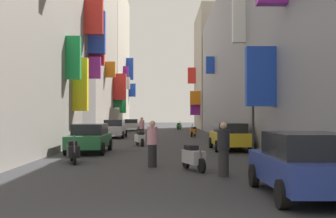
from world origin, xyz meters
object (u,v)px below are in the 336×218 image
(traffic_light_near_corner, at_px, (253,89))
(scooter_orange, at_px, (193,131))
(parked_car_yellow, at_px, (230,136))
(scooter_silver, at_px, (193,157))
(pedestrian_near_left, at_px, (142,129))
(parked_car_green, at_px, (90,137))
(parked_car_white, at_px, (131,125))
(scooter_green, at_px, (179,126))
(pedestrian_crossing, at_px, (224,150))
(parked_car_silver, at_px, (114,128))
(parked_car_blue, at_px, (306,163))
(scooter_black, at_px, (73,151))
(pedestrian_near_right, at_px, (152,144))
(scooter_white, at_px, (140,138))

(traffic_light_near_corner, bearing_deg, scooter_orange, 95.94)
(parked_car_yellow, distance_m, scooter_silver, 8.88)
(pedestrian_near_left, relative_size, traffic_light_near_corner, 0.37)
(parked_car_green, distance_m, parked_car_white, 29.59)
(parked_car_yellow, bearing_deg, scooter_green, 92.99)
(pedestrian_crossing, bearing_deg, parked_car_yellow, 80.14)
(parked_car_green, height_order, pedestrian_crossing, pedestrian_crossing)
(parked_car_silver, bearing_deg, pedestrian_crossing, -75.06)
(parked_car_white, distance_m, traffic_light_near_corner, 31.96)
(parked_car_blue, height_order, parked_car_white, parked_car_blue)
(parked_car_silver, xyz_separation_m, parked_car_blue, (7.41, -25.61, -0.00))
(scooter_black, bearing_deg, traffic_light_near_corner, 23.50)
(parked_car_silver, relative_size, pedestrian_crossing, 2.58)
(pedestrian_crossing, height_order, pedestrian_near_left, pedestrian_near_left)
(scooter_black, relative_size, pedestrian_crossing, 1.16)
(parked_car_white, distance_m, scooter_black, 34.23)
(pedestrian_crossing, bearing_deg, pedestrian_near_right, 133.42)
(scooter_black, height_order, scooter_silver, same)
(parked_car_white, bearing_deg, parked_car_silver, -90.83)
(scooter_green, bearing_deg, scooter_orange, -87.95)
(scooter_white, bearing_deg, pedestrian_near_right, -84.35)
(parked_car_blue, height_order, scooter_black, parked_car_blue)
(scooter_green, xyz_separation_m, pedestrian_near_left, (-3.61, -21.84, 0.40))
(parked_car_green, distance_m, pedestrian_near_left, 10.90)
(scooter_orange, height_order, scooter_white, same)
(scooter_black, xyz_separation_m, scooter_white, (2.12, 9.29, -0.00))
(scooter_white, bearing_deg, scooter_black, -102.84)
(parked_car_yellow, relative_size, pedestrian_near_right, 2.58)
(parked_car_blue, xyz_separation_m, pedestrian_crossing, (-1.45, 3.26, 0.05))
(parked_car_blue, xyz_separation_m, scooter_orange, (-0.73, 26.97, -0.32))
(parked_car_silver, relative_size, scooter_silver, 2.51)
(parked_car_white, xyz_separation_m, scooter_silver, (4.90, -36.60, -0.27))
(scooter_white, height_order, pedestrian_near_right, pedestrian_near_right)
(scooter_silver, relative_size, pedestrian_near_right, 1.02)
(parked_car_silver, height_order, scooter_green, parked_car_silver)
(pedestrian_near_left, bearing_deg, scooter_white, -88.20)
(scooter_white, distance_m, pedestrian_crossing, 13.51)
(scooter_green, xyz_separation_m, pedestrian_near_right, (-2.36, -38.58, 0.38))
(parked_car_blue, xyz_separation_m, traffic_light_near_corner, (0.98, 10.47, 2.36))
(scooter_black, bearing_deg, parked_car_silver, 91.63)
(parked_car_white, height_order, scooter_orange, parked_car_white)
(pedestrian_near_left, distance_m, pedestrian_near_right, 16.79)
(parked_car_green, xyz_separation_m, scooter_orange, (6.30, 15.28, -0.30))
(scooter_silver, bearing_deg, parked_car_blue, -63.99)
(pedestrian_near_left, bearing_deg, parked_car_blue, -77.51)
(parked_car_yellow, distance_m, pedestrian_crossing, 10.07)
(pedestrian_near_right, relative_size, traffic_light_near_corner, 0.36)
(pedestrian_crossing, bearing_deg, traffic_light_near_corner, 71.37)
(parked_car_white, xyz_separation_m, parked_car_yellow, (7.46, -28.11, 0.03))
(parked_car_silver, height_order, pedestrian_crossing, pedestrian_crossing)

